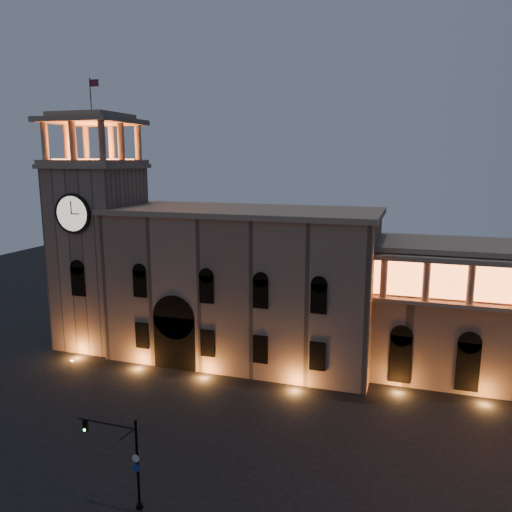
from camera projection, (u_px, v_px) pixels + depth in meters
name	position (u px, v px, depth m)	size (l,w,h in m)	color
ground	(175.00, 463.00, 38.45)	(160.00, 160.00, 0.00)	black
government_building	(242.00, 284.00, 57.93)	(30.80, 12.80, 17.60)	#8A6D5A
clock_tower	(99.00, 246.00, 61.82)	(9.80, 9.80, 32.40)	#8A6D5A
traffic_light	(127.00, 460.00, 33.08)	(4.69, 0.50, 6.43)	black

